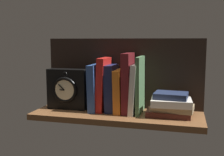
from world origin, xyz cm
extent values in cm
cube|color=brown|center=(0.00, 0.00, -1.25)|extent=(73.00, 24.68, 2.50)
cube|color=black|center=(0.00, 11.74, 16.01)|extent=(73.00, 1.20, 32.01)
cube|color=#2D4C8E|center=(-10.46, 2.75, 10.28)|extent=(3.79, 15.41, 20.65)
cube|color=red|center=(-6.99, 2.75, 11.78)|extent=(4.08, 13.35, 23.66)
cube|color=#192147|center=(-3.16, 2.75, 10.26)|extent=(4.74, 12.35, 20.65)
cube|color=orange|center=(0.69, 2.75, 9.30)|extent=(3.62, 14.97, 18.67)
cube|color=maroon|center=(4.23, 2.75, 12.86)|extent=(3.86, 14.12, 25.79)
cube|color=silver|center=(7.33, 2.75, 10.55)|extent=(3.22, 16.78, 21.18)
cube|color=#476B44|center=(9.53, 2.75, 12.18)|extent=(1.84, 16.04, 24.37)
cube|color=black|center=(-23.71, 1.82, 9.13)|extent=(18.25, 5.73, 18.25)
torus|color=black|center=(-23.71, -1.44, 9.22)|extent=(11.74, 1.44, 11.74)
cylinder|color=beige|center=(-23.71, -1.44, 9.22)|extent=(9.47, 0.60, 9.47)
cube|color=black|center=(-24.87, -1.94, 9.25)|extent=(2.32, 0.30, 0.35)
cube|color=black|center=(-25.08, -1.94, 10.47)|extent=(2.94, 0.30, 2.72)
torus|color=black|center=(-23.71, -1.04, 16.09)|extent=(2.44, 0.44, 2.44)
cube|color=#471E19|center=(21.86, 0.61, 1.16)|extent=(17.83, 11.59, 2.31)
cube|color=#9E8966|center=(23.38, 0.90, 3.45)|extent=(17.95, 13.01, 2.27)
cube|color=beige|center=(22.88, 0.29, 6.00)|extent=(16.91, 13.47, 2.84)
cube|color=#232D4C|center=(22.69, 0.53, 8.65)|extent=(14.03, 11.46, 2.45)
camera|label=1|loc=(28.04, -114.62, 31.04)|focal=44.79mm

